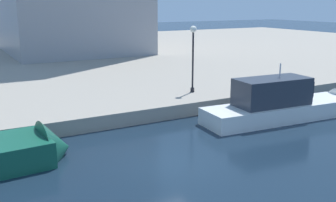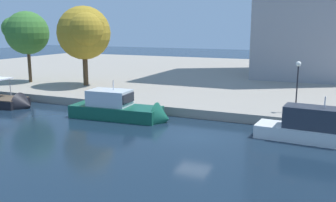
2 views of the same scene
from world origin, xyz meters
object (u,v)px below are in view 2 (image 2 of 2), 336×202
lamp_post (298,79)px  tree_2 (25,32)px  motor_yacht_2 (333,134)px  motor_yacht_1 (122,111)px  tree_1 (85,32)px

lamp_post → tree_2: 34.96m
motor_yacht_2 → lamp_post: size_ratio=2.47×
lamp_post → tree_2: tree_2 is taller
motor_yacht_1 → lamp_post: (14.37, 5.22, 3.05)m
lamp_post → tree_2: (-34.49, 4.39, 3.72)m
lamp_post → tree_2: bearing=172.7°
motor_yacht_2 → tree_1: bearing=163.9°
motor_yacht_2 → tree_1: 31.07m
motor_yacht_2 → tree_1: size_ratio=1.11×
motor_yacht_2 → tree_1: tree_1 is taller
lamp_post → tree_1: bearing=169.2°
motor_yacht_1 → motor_yacht_2: motor_yacht_1 is taller
motor_yacht_2 → lamp_post: lamp_post is taller
motor_yacht_2 → tree_2: tree_2 is taller
tree_1 → lamp_post: bearing=-10.8°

